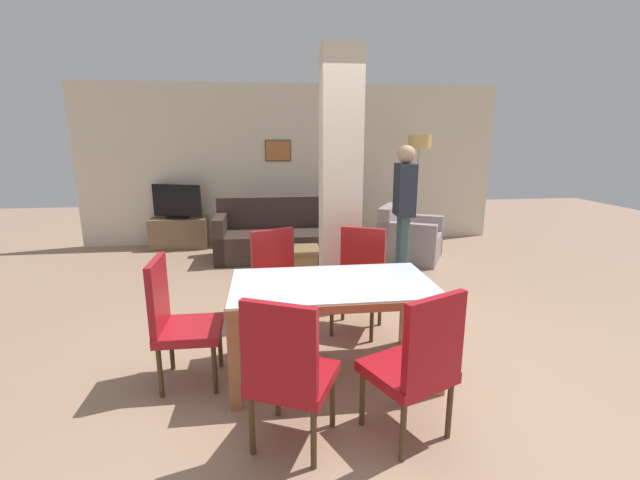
{
  "coord_description": "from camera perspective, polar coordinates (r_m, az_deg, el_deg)",
  "views": [
    {
      "loc": [
        -0.48,
        -3.04,
        1.82
      ],
      "look_at": [
        0.0,
        0.75,
        0.9
      ],
      "focal_mm": 24.0,
      "sensor_mm": 36.0,
      "label": 1
    }
  ],
  "objects": [
    {
      "name": "standing_person",
      "position": [
        5.63,
        11.17,
        4.9
      ],
      "size": [
        0.25,
        0.4,
        1.73
      ],
      "rotation": [
        0.0,
        0.0,
        1.5
      ],
      "color": "#39535B",
      "rests_on": "ground_plane"
    },
    {
      "name": "tv_screen",
      "position": [
        7.48,
        -18.54,
        4.84
      ],
      "size": [
        0.82,
        0.32,
        0.56
      ],
      "rotation": [
        0.0,
        0.0,
        2.82
      ],
      "color": "black",
      "rests_on": "tv_stand"
    },
    {
      "name": "sofa",
      "position": [
        6.65,
        -4.49,
        0.32
      ],
      "size": [
        2.13,
        0.87,
        0.91
      ],
      "rotation": [
        0.0,
        0.0,
        3.14
      ],
      "color": "#382923",
      "rests_on": "ground_plane"
    },
    {
      "name": "dining_chair_far_right",
      "position": [
        4.13,
        5.26,
        -4.84
      ],
      "size": [
        0.62,
        0.62,
        0.98
      ],
      "rotation": [
        0.0,
        0.0,
        2.69
      ],
      "color": "maroon",
      "rests_on": "ground_plane"
    },
    {
      "name": "armchair",
      "position": [
        6.68,
        11.65,
        -0.05
      ],
      "size": [
        1.18,
        1.19,
        0.82
      ],
      "rotation": [
        0.0,
        0.0,
        4.2
      ],
      "color": "gray",
      "rests_on": "ground_plane"
    },
    {
      "name": "dining_chair_head_left",
      "position": [
        3.38,
        -18.49,
        -9.82
      ],
      "size": [
        0.46,
        0.46,
        0.98
      ],
      "rotation": [
        0.0,
        0.0,
        -1.57
      ],
      "color": "maroon",
      "rests_on": "ground_plane"
    },
    {
      "name": "ground_plane",
      "position": [
        3.58,
        1.57,
        -17.08
      ],
      "size": [
        18.0,
        18.0,
        0.0
      ],
      "primitive_type": "plane",
      "color": "#99785F"
    },
    {
      "name": "coffee_table",
      "position": [
        5.64,
        -4.12,
        -3.08
      ],
      "size": [
        0.79,
        0.46,
        0.41
      ],
      "color": "brown",
      "rests_on": "ground_plane"
    },
    {
      "name": "tv_stand",
      "position": [
        7.57,
        -18.24,
        0.89
      ],
      "size": [
        0.93,
        0.4,
        0.51
      ],
      "color": "brown",
      "rests_on": "ground_plane"
    },
    {
      "name": "floor_lamp",
      "position": [
        7.38,
        13.07,
        11.36
      ],
      "size": [
        0.37,
        0.37,
        1.87
      ],
      "color": "#B7B7BC",
      "rests_on": "ground_plane"
    },
    {
      "name": "dining_chair_near_left",
      "position": [
        2.57,
        -4.28,
        -16.86
      ],
      "size": [
        0.61,
        0.61,
        0.98
      ],
      "rotation": [
        0.0,
        0.0,
        -0.43
      ],
      "color": "maroon",
      "rests_on": "ground_plane"
    },
    {
      "name": "divider_pillar",
      "position": [
        4.51,
        2.7,
        7.5
      ],
      "size": [
        0.41,
        0.37,
        2.7
      ],
      "color": "beige",
      "rests_on": "ground_plane"
    },
    {
      "name": "dining_chair_far_left",
      "position": [
        4.07,
        -5.49,
        -5.13
      ],
      "size": [
        0.61,
        0.61,
        0.98
      ],
      "rotation": [
        0.0,
        0.0,
        -2.7
      ],
      "color": "maroon",
      "rests_on": "ground_plane"
    },
    {
      "name": "dining_chair_near_right",
      "position": [
        2.7,
        12.81,
        -15.58
      ],
      "size": [
        0.61,
        0.61,
        0.98
      ],
      "rotation": [
        0.0,
        0.0,
        0.43
      ],
      "color": "#A01119",
      "rests_on": "ground_plane"
    },
    {
      "name": "dining_table",
      "position": [
        3.32,
        1.64,
        -8.26
      ],
      "size": [
        1.55,
        0.88,
        0.75
      ],
      "color": "#A2663C",
      "rests_on": "ground_plane"
    },
    {
      "name": "back_wall",
      "position": [
        7.56,
        -3.58,
        9.94
      ],
      "size": [
        7.2,
        0.09,
        2.7
      ],
      "color": "beige",
      "rests_on": "ground_plane"
    },
    {
      "name": "bottle",
      "position": [
        5.7,
        -3.79,
        0.14
      ],
      "size": [
        0.07,
        0.07,
        0.24
      ],
      "color": "#194C23",
      "rests_on": "coffee_table"
    }
  ]
}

